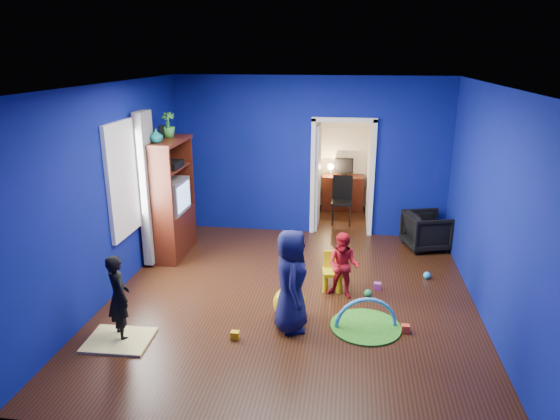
# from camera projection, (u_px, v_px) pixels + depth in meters

# --- Properties ---
(floor) EXTENTS (5.00, 5.50, 0.01)m
(floor) POSITION_uv_depth(u_px,v_px,m) (291.00, 299.00, 6.96)
(floor) COLOR black
(floor) RESTS_ON ground
(ceiling) EXTENTS (5.00, 5.50, 0.01)m
(ceiling) POSITION_uv_depth(u_px,v_px,m) (293.00, 85.00, 6.08)
(ceiling) COLOR white
(ceiling) RESTS_ON wall_back
(wall_back) EXTENTS (5.00, 0.02, 2.90)m
(wall_back) POSITION_uv_depth(u_px,v_px,m) (310.00, 157.00, 9.11)
(wall_back) COLOR navy
(wall_back) RESTS_ON floor
(wall_front) EXTENTS (5.00, 0.02, 2.90)m
(wall_front) POSITION_uv_depth(u_px,v_px,m) (250.00, 297.00, 3.93)
(wall_front) COLOR navy
(wall_front) RESTS_ON floor
(wall_left) EXTENTS (0.02, 5.50, 2.90)m
(wall_left) POSITION_uv_depth(u_px,v_px,m) (112.00, 192.00, 6.86)
(wall_left) COLOR navy
(wall_left) RESTS_ON floor
(wall_right) EXTENTS (0.02, 5.50, 2.90)m
(wall_right) POSITION_uv_depth(u_px,v_px,m) (492.00, 207.00, 6.18)
(wall_right) COLOR navy
(wall_right) RESTS_ON floor
(alcove) EXTENTS (1.00, 1.75, 2.50)m
(alcove) POSITION_uv_depth(u_px,v_px,m) (344.00, 159.00, 9.92)
(alcove) COLOR silver
(alcove) RESTS_ON floor
(armchair) EXTENTS (0.88, 0.87, 0.65)m
(armchair) POSITION_uv_depth(u_px,v_px,m) (427.00, 231.00, 8.65)
(armchair) COLOR black
(armchair) RESTS_ON floor
(child_black) EXTENTS (0.45, 0.46, 1.06)m
(child_black) POSITION_uv_depth(u_px,v_px,m) (119.00, 297.00, 5.87)
(child_black) COLOR black
(child_black) RESTS_ON floor
(child_navy) EXTENTS (0.52, 0.70, 1.30)m
(child_navy) POSITION_uv_depth(u_px,v_px,m) (291.00, 281.00, 6.02)
(child_navy) COLOR #0F183A
(child_navy) RESTS_ON floor
(toddler_red) EXTENTS (0.53, 0.46, 0.94)m
(toddler_red) POSITION_uv_depth(u_px,v_px,m) (343.00, 266.00, 6.88)
(toddler_red) COLOR red
(toddler_red) RESTS_ON floor
(vase) EXTENTS (0.22, 0.22, 0.21)m
(vase) POSITION_uv_depth(u_px,v_px,m) (156.00, 136.00, 7.61)
(vase) COLOR #0C5C65
(vase) RESTS_ON tv_armoire
(potted_plant) EXTENTS (0.26, 0.26, 0.40)m
(potted_plant) POSITION_uv_depth(u_px,v_px,m) (168.00, 125.00, 8.07)
(potted_plant) COLOR #338A32
(potted_plant) RESTS_ON tv_armoire
(tv_armoire) EXTENTS (0.58, 1.14, 1.96)m
(tv_armoire) POSITION_uv_depth(u_px,v_px,m) (168.00, 198.00, 8.22)
(tv_armoire) COLOR #381809
(tv_armoire) RESTS_ON floor
(crt_tv) EXTENTS (0.46, 0.70, 0.54)m
(crt_tv) POSITION_uv_depth(u_px,v_px,m) (170.00, 196.00, 8.21)
(crt_tv) COLOR silver
(crt_tv) RESTS_ON tv_armoire
(yellow_blanket) EXTENTS (0.77, 0.63, 0.03)m
(yellow_blanket) POSITION_uv_depth(u_px,v_px,m) (119.00, 340.00, 5.93)
(yellow_blanket) COLOR #F2E07A
(yellow_blanket) RESTS_ON floor
(hopper_ball) EXTENTS (0.42, 0.42, 0.42)m
(hopper_ball) POSITION_uv_depth(u_px,v_px,m) (289.00, 303.00, 6.40)
(hopper_ball) COLOR yellow
(hopper_ball) RESTS_ON floor
(kid_chair) EXTENTS (0.32, 0.32, 0.50)m
(kid_chair) POSITION_uv_depth(u_px,v_px,m) (333.00, 274.00, 7.16)
(kid_chair) COLOR yellow
(kid_chair) RESTS_ON floor
(play_mat) EXTENTS (0.88, 0.88, 0.02)m
(play_mat) POSITION_uv_depth(u_px,v_px,m) (366.00, 327.00, 6.23)
(play_mat) COLOR #449521
(play_mat) RESTS_ON floor
(toy_arch) EXTENTS (0.78, 0.20, 0.79)m
(toy_arch) POSITION_uv_depth(u_px,v_px,m) (366.00, 326.00, 6.23)
(toy_arch) COLOR #3F8CD8
(toy_arch) RESTS_ON floor
(window_left) EXTENTS (0.03, 0.95, 1.55)m
(window_left) POSITION_uv_depth(u_px,v_px,m) (123.00, 179.00, 7.16)
(window_left) COLOR white
(window_left) RESTS_ON wall_left
(curtain) EXTENTS (0.14, 0.42, 2.40)m
(curtain) POSITION_uv_depth(u_px,v_px,m) (148.00, 189.00, 7.75)
(curtain) COLOR slate
(curtain) RESTS_ON floor
(doorway) EXTENTS (1.16, 0.10, 2.10)m
(doorway) POSITION_uv_depth(u_px,v_px,m) (342.00, 179.00, 9.15)
(doorway) COLOR white
(doorway) RESTS_ON floor
(study_desk) EXTENTS (0.88, 0.44, 0.75)m
(study_desk) POSITION_uv_depth(u_px,v_px,m) (343.00, 193.00, 10.78)
(study_desk) COLOR #3D140A
(study_desk) RESTS_ON floor
(desk_monitor) EXTENTS (0.40, 0.05, 0.32)m
(desk_monitor) POSITION_uv_depth(u_px,v_px,m) (344.00, 165.00, 10.72)
(desk_monitor) COLOR black
(desk_monitor) RESTS_ON study_desk
(desk_lamp) EXTENTS (0.14, 0.14, 0.14)m
(desk_lamp) POSITION_uv_depth(u_px,v_px,m) (331.00, 167.00, 10.71)
(desk_lamp) COLOR #FFD88C
(desk_lamp) RESTS_ON study_desk
(folding_chair) EXTENTS (0.40, 0.40, 0.92)m
(folding_chair) POSITION_uv_depth(u_px,v_px,m) (342.00, 202.00, 9.85)
(folding_chair) COLOR black
(folding_chair) RESTS_ON floor
(book_shelf) EXTENTS (0.88, 0.24, 0.04)m
(book_shelf) POSITION_uv_depth(u_px,v_px,m) (346.00, 115.00, 10.39)
(book_shelf) COLOR white
(book_shelf) RESTS_ON study_desk
(toy_0) EXTENTS (0.10, 0.08, 0.10)m
(toy_0) POSITION_uv_depth(u_px,v_px,m) (405.00, 329.00, 6.11)
(toy_0) COLOR #EB4227
(toy_0) RESTS_ON floor
(toy_1) EXTENTS (0.11, 0.11, 0.11)m
(toy_1) POSITION_uv_depth(u_px,v_px,m) (427.00, 275.00, 7.56)
(toy_1) COLOR #269EDA
(toy_1) RESTS_ON floor
(toy_2) EXTENTS (0.10, 0.08, 0.10)m
(toy_2) POSITION_uv_depth(u_px,v_px,m) (235.00, 335.00, 5.97)
(toy_2) COLOR #F1B50C
(toy_2) RESTS_ON floor
(toy_3) EXTENTS (0.11, 0.11, 0.11)m
(toy_3) POSITION_uv_depth(u_px,v_px,m) (368.00, 293.00, 7.01)
(toy_3) COLOR green
(toy_3) RESTS_ON floor
(toy_4) EXTENTS (0.10, 0.08, 0.10)m
(toy_4) POSITION_uv_depth(u_px,v_px,m) (377.00, 286.00, 7.22)
(toy_4) COLOR #BC46AA
(toy_4) RESTS_ON floor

